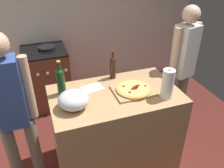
# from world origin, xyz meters

# --- Properties ---
(ground_plane) EXTENTS (4.37, 3.10, 0.02)m
(ground_plane) POSITION_xyz_m (0.00, 1.25, -0.01)
(ground_plane) COLOR #511E19
(kitchen_wall_rear) EXTENTS (4.37, 0.10, 2.60)m
(kitchen_wall_rear) POSITION_xyz_m (0.00, 2.55, 1.30)
(kitchen_wall_rear) COLOR beige
(kitchen_wall_rear) RESTS_ON ground_plane
(counter) EXTENTS (1.28, 0.76, 0.91)m
(counter) POSITION_xyz_m (0.14, 0.73, 0.46)
(counter) COLOR tan
(counter) RESTS_ON ground_plane
(cutting_board) EXTENTS (0.40, 0.32, 0.02)m
(cutting_board) POSITION_xyz_m (0.32, 0.70, 0.92)
(cutting_board) COLOR tan
(cutting_board) RESTS_ON counter
(pizza) EXTENTS (0.35, 0.35, 0.03)m
(pizza) POSITION_xyz_m (0.32, 0.70, 0.94)
(pizza) COLOR tan
(pizza) RESTS_ON cutting_board
(mixing_bowl) EXTENTS (0.28, 0.28, 0.17)m
(mixing_bowl) POSITION_xyz_m (-0.29, 0.63, 1.00)
(mixing_bowl) COLOR #B2B2B7
(mixing_bowl) RESTS_ON counter
(paper_towel_roll) EXTENTS (0.11, 0.11, 0.30)m
(paper_towel_roll) POSITION_xyz_m (0.58, 0.51, 1.06)
(paper_towel_roll) COLOR white
(paper_towel_roll) RESTS_ON counter
(wine_bottle_clear) EXTENTS (0.08, 0.08, 0.36)m
(wine_bottle_clear) POSITION_xyz_m (-0.35, 0.89, 1.07)
(wine_bottle_clear) COLOR #143819
(wine_bottle_clear) RESTS_ON counter
(wine_bottle_green) EXTENTS (0.07, 0.07, 0.32)m
(wine_bottle_green) POSITION_xyz_m (0.22, 1.04, 1.05)
(wine_bottle_green) COLOR #331E0F
(wine_bottle_green) RESTS_ON counter
(recipe_sheet) EXTENTS (0.24, 0.19, 0.00)m
(recipe_sheet) POSITION_xyz_m (-0.05, 0.90, 0.92)
(recipe_sheet) COLOR white
(recipe_sheet) RESTS_ON counter
(stove) EXTENTS (0.63, 0.64, 0.93)m
(stove) POSITION_xyz_m (-0.43, 2.15, 0.45)
(stove) COLOR brown
(stove) RESTS_ON ground_plane
(person_in_stripes) EXTENTS (0.39, 0.21, 1.65)m
(person_in_stripes) POSITION_xyz_m (-0.80, 0.70, 0.96)
(person_in_stripes) COLOR slate
(person_in_stripes) RESTS_ON ground_plane
(person_in_red) EXTENTS (0.39, 0.26, 1.64)m
(person_in_red) POSITION_xyz_m (1.09, 1.00, 0.95)
(person_in_red) COLOR slate
(person_in_red) RESTS_ON ground_plane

